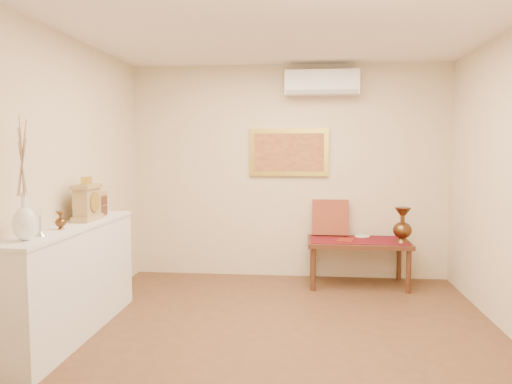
# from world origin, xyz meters

# --- Properties ---
(floor) EXTENTS (4.50, 4.50, 0.00)m
(floor) POSITION_xyz_m (0.00, 0.00, 0.00)
(floor) COLOR brown
(floor) RESTS_ON ground
(ceiling) EXTENTS (4.50, 4.50, 0.00)m
(ceiling) POSITION_xyz_m (0.00, 0.00, 2.70)
(ceiling) COLOR white
(ceiling) RESTS_ON ground
(wall_back) EXTENTS (4.00, 0.02, 2.70)m
(wall_back) POSITION_xyz_m (0.00, 2.25, 1.35)
(wall_back) COLOR beige
(wall_back) RESTS_ON ground
(wall_front) EXTENTS (4.00, 0.02, 2.70)m
(wall_front) POSITION_xyz_m (0.00, -2.25, 1.35)
(wall_front) COLOR beige
(wall_front) RESTS_ON ground
(wall_left) EXTENTS (0.02, 4.50, 2.70)m
(wall_left) POSITION_xyz_m (-2.00, 0.00, 1.35)
(wall_left) COLOR beige
(wall_left) RESTS_ON ground
(white_vase) EXTENTS (0.17, 0.17, 0.89)m
(white_vase) POSITION_xyz_m (-1.82, -0.72, 1.42)
(white_vase) COLOR white
(white_vase) RESTS_ON display_ledge
(candlestick) EXTENTS (0.09, 0.09, 0.18)m
(candlestick) POSITION_xyz_m (-1.81, -0.53, 1.07)
(candlestick) COLOR silver
(candlestick) RESTS_ON display_ledge
(brass_urn_small) EXTENTS (0.09, 0.09, 0.20)m
(brass_urn_small) POSITION_xyz_m (-1.81, -0.21, 1.08)
(brass_urn_small) COLOR brown
(brass_urn_small) RESTS_ON display_ledge
(table_cloth) EXTENTS (1.14, 0.59, 0.01)m
(table_cloth) POSITION_xyz_m (0.85, 1.88, 0.55)
(table_cloth) COLOR maroon
(table_cloth) RESTS_ON low_table
(brass_urn_tall) EXTENTS (0.22, 0.22, 0.49)m
(brass_urn_tall) POSITION_xyz_m (1.34, 1.77, 0.80)
(brass_urn_tall) COLOR brown
(brass_urn_tall) RESTS_ON table_cloth
(plate) EXTENTS (0.18, 0.18, 0.01)m
(plate) POSITION_xyz_m (0.92, 2.09, 0.56)
(plate) COLOR white
(plate) RESTS_ON table_cloth
(menu) EXTENTS (0.23, 0.28, 0.01)m
(menu) POSITION_xyz_m (0.69, 1.79, 0.56)
(menu) COLOR maroon
(menu) RESTS_ON table_cloth
(cushion) EXTENTS (0.45, 0.19, 0.46)m
(cushion) POSITION_xyz_m (0.53, 2.15, 0.78)
(cushion) COLOR maroon
(cushion) RESTS_ON table_cloth
(display_ledge) EXTENTS (0.37, 2.02, 0.98)m
(display_ledge) POSITION_xyz_m (-1.82, 0.00, 0.49)
(display_ledge) COLOR white
(display_ledge) RESTS_ON floor
(mantel_clock) EXTENTS (0.17, 0.36, 0.41)m
(mantel_clock) POSITION_xyz_m (-1.80, 0.29, 1.15)
(mantel_clock) COLOR tan
(mantel_clock) RESTS_ON display_ledge
(wooden_chest) EXTENTS (0.16, 0.21, 0.24)m
(wooden_chest) POSITION_xyz_m (-1.83, 0.56, 1.10)
(wooden_chest) COLOR tan
(wooden_chest) RESTS_ON display_ledge
(low_table) EXTENTS (1.20, 0.70, 0.55)m
(low_table) POSITION_xyz_m (0.85, 1.88, 0.48)
(low_table) COLOR #4D2917
(low_table) RESTS_ON floor
(painting) EXTENTS (1.00, 0.06, 0.60)m
(painting) POSITION_xyz_m (0.00, 2.22, 1.60)
(painting) COLOR gold
(painting) RESTS_ON wall_back
(ac_unit) EXTENTS (0.90, 0.25, 0.30)m
(ac_unit) POSITION_xyz_m (0.40, 2.12, 2.45)
(ac_unit) COLOR white
(ac_unit) RESTS_ON wall_back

